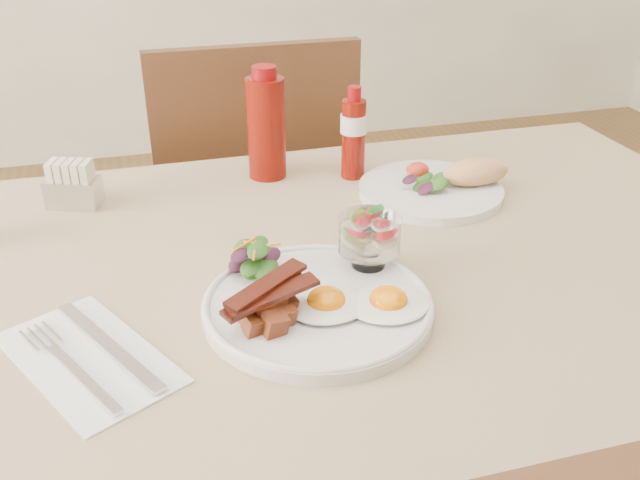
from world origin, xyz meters
TOP-DOWN VIEW (x-y plane):
  - table at (0.00, 0.00)m, footprint 1.33×0.88m
  - chair_far at (0.00, 0.66)m, footprint 0.42×0.42m
  - main_plate at (-0.05, -0.10)m, footprint 0.28×0.28m
  - fried_eggs at (-0.01, -0.12)m, footprint 0.20×0.14m
  - bacon_potato_pile at (-0.12, -0.12)m, footprint 0.12×0.08m
  - side_salad at (-0.11, -0.01)m, footprint 0.08×0.07m
  - fruit_cup at (0.03, -0.03)m, footprint 0.08×0.08m
  - second_plate at (0.23, 0.19)m, footprint 0.26×0.24m
  - ketchup_bottle at (-0.02, 0.34)m, footprint 0.07×0.07m
  - hot_sauce_bottle at (0.12, 0.29)m, footprint 0.06×0.06m
  - sugar_caddy at (-0.34, 0.30)m, footprint 0.09×0.07m
  - napkin_cutlery at (-0.32, -0.11)m, footprint 0.22×0.26m

SIDE VIEW (x-z plane):
  - chair_far at x=0.00m, z-range 0.06..0.99m
  - table at x=0.00m, z-range 0.29..1.04m
  - napkin_cutlery at x=-0.32m, z-range 0.75..0.76m
  - main_plate at x=-0.05m, z-range 0.75..0.77m
  - second_plate at x=0.23m, z-range 0.74..0.80m
  - fried_eggs at x=-0.01m, z-range 0.76..0.79m
  - sugar_caddy at x=-0.34m, z-range 0.75..0.82m
  - side_salad at x=-0.11m, z-range 0.77..0.81m
  - bacon_potato_pile at x=-0.12m, z-range 0.77..0.81m
  - fruit_cup at x=0.03m, z-range 0.77..0.85m
  - hot_sauce_bottle at x=0.12m, z-range 0.75..0.91m
  - ketchup_bottle at x=-0.02m, z-range 0.75..0.94m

